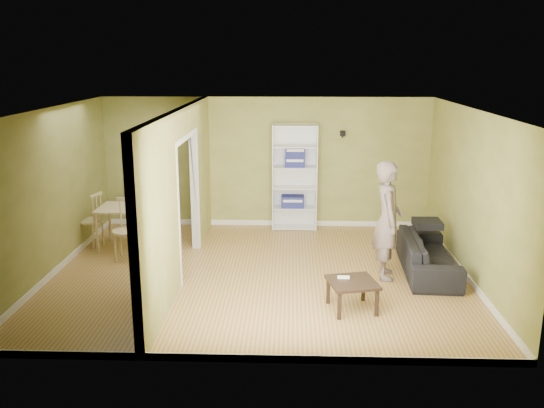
# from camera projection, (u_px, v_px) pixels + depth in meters

# --- Properties ---
(room_shell) EXTENTS (6.50, 6.50, 6.50)m
(room_shell) POSITION_uv_depth(u_px,v_px,m) (259.00, 195.00, 8.85)
(room_shell) COLOR tan
(room_shell) RESTS_ON ground
(partition) EXTENTS (0.22, 5.50, 2.60)m
(partition) POSITION_uv_depth(u_px,v_px,m) (181.00, 194.00, 8.89)
(partition) COLOR tan
(partition) RESTS_ON ground
(wall_speaker) EXTENTS (0.10, 0.10, 0.10)m
(wall_speaker) POSITION_uv_depth(u_px,v_px,m) (343.00, 133.00, 11.25)
(wall_speaker) COLOR black
(wall_speaker) RESTS_ON room_shell
(sofa) EXTENTS (2.02, 0.96, 0.75)m
(sofa) POSITION_uv_depth(u_px,v_px,m) (428.00, 249.00, 9.17)
(sofa) COLOR #2B2B2F
(sofa) RESTS_ON ground
(person) EXTENTS (0.81, 0.65, 2.17)m
(person) POSITION_uv_depth(u_px,v_px,m) (388.00, 210.00, 8.79)
(person) COLOR slate
(person) RESTS_ON ground
(bookshelf) EXTENTS (0.88, 0.38, 2.09)m
(bookshelf) POSITION_uv_depth(u_px,v_px,m) (295.00, 177.00, 11.42)
(bookshelf) COLOR white
(bookshelf) RESTS_ON ground
(paper_box_navy_a) EXTENTS (0.45, 0.29, 0.23)m
(paper_box_navy_a) POSITION_uv_depth(u_px,v_px,m) (293.00, 201.00, 11.49)
(paper_box_navy_a) COLOR navy
(paper_box_navy_a) RESTS_ON bookshelf
(paper_box_navy_b) EXTENTS (0.39, 0.25, 0.20)m
(paper_box_navy_b) POSITION_uv_depth(u_px,v_px,m) (295.00, 162.00, 11.29)
(paper_box_navy_b) COLOR navy
(paper_box_navy_b) RESTS_ON bookshelf
(paper_box_navy_c) EXTENTS (0.39, 0.25, 0.20)m
(paper_box_navy_c) POSITION_uv_depth(u_px,v_px,m) (295.00, 151.00, 11.24)
(paper_box_navy_c) COLOR navy
(paper_box_navy_c) RESTS_ON bookshelf
(coffee_table) EXTENTS (0.62, 0.62, 0.41)m
(coffee_table) POSITION_uv_depth(u_px,v_px,m) (352.00, 285.00, 7.79)
(coffee_table) COLOR #37271B
(coffee_table) RESTS_ON ground
(game_controller) EXTENTS (0.16, 0.04, 0.03)m
(game_controller) POSITION_uv_depth(u_px,v_px,m) (343.00, 277.00, 7.87)
(game_controller) COLOR white
(game_controller) RESTS_ON coffee_table
(dining_table) EXTENTS (1.21, 0.81, 0.76)m
(dining_table) POSITION_uv_depth(u_px,v_px,m) (133.00, 211.00, 10.28)
(dining_table) COLOR #C8B68C
(dining_table) RESTS_ON ground
(chair_left) EXTENTS (0.56, 0.56, 1.00)m
(chair_left) POSITION_uv_depth(u_px,v_px,m) (89.00, 219.00, 10.42)
(chair_left) COLOR tan
(chair_left) RESTS_ON ground
(chair_near) EXTENTS (0.49, 0.49, 1.04)m
(chair_near) POSITION_uv_depth(u_px,v_px,m) (126.00, 230.00, 9.71)
(chair_near) COLOR tan
(chair_near) RESTS_ON ground
(chair_far) EXTENTS (0.48, 0.48, 0.88)m
(chair_far) POSITION_uv_depth(u_px,v_px,m) (148.00, 214.00, 10.99)
(chair_far) COLOR tan
(chair_far) RESTS_ON ground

